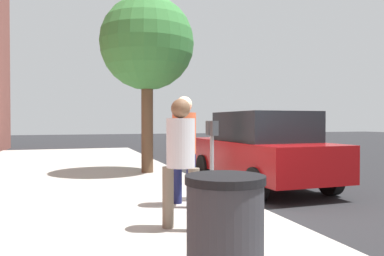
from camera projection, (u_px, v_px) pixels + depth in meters
ground_plane at (245, 208)px, 6.68m from camera, size 80.00×80.00×0.00m
sidewalk_slab at (67, 218)px, 5.74m from camera, size 28.00×6.00×0.15m
parking_meter at (212, 143)px, 6.69m from camera, size 0.36×0.12×1.41m
pedestrian_at_meter at (184, 141)px, 6.23m from camera, size 0.53×0.40×1.81m
pedestrian_bystander at (181, 154)px, 4.85m from camera, size 0.40×0.42×1.69m
parked_sedan_near at (261, 149)px, 8.88m from camera, size 4.43×2.03×1.77m
street_tree at (147, 44)px, 10.24m from camera, size 2.56×2.56×4.82m
trash_bin at (225, 244)px, 2.72m from camera, size 0.59×0.59×1.01m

